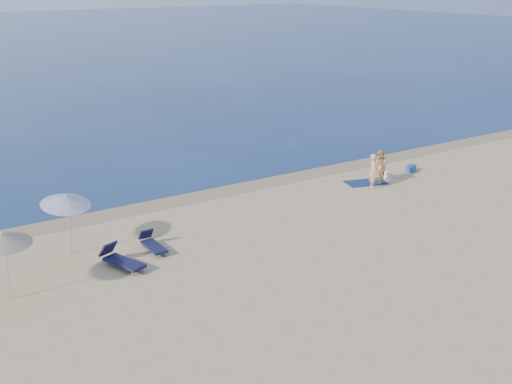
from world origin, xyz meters
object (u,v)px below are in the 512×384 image
person_right (380,167)px  blue_cooler (411,168)px  person_left (373,171)px  umbrella_near (66,201)px

person_right → blue_cooler: (2.66, 0.50, -0.63)m
person_left → blue_cooler: (3.47, 0.92, -0.66)m
person_right → umbrella_near: (-14.93, 0.08, 1.15)m
person_right → umbrella_near: size_ratio=0.70×
person_left → umbrella_near: umbrella_near is taller
person_left → umbrella_near: bearing=111.7°
person_left → person_right: person_left is taller
person_left → blue_cooler: person_left is taller
person_right → blue_cooler: 2.77m
person_right → umbrella_near: 14.97m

